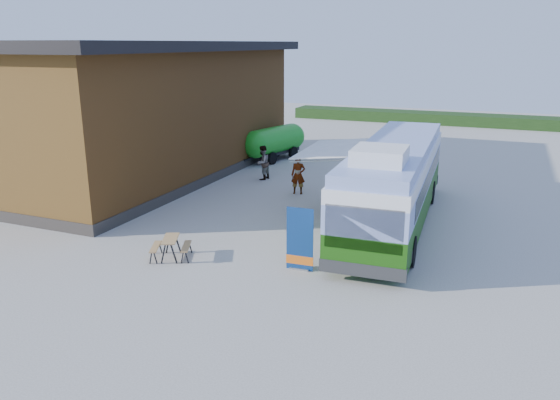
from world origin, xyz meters
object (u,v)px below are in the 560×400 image
at_px(bus, 394,181).
at_px(person_a, 298,175).
at_px(slurry_tanker, 274,141).
at_px(banner, 300,245).
at_px(person_b, 263,163).
at_px(picnic_table, 171,243).

height_order(bus, person_a, bus).
height_order(bus, slurry_tanker, bus).
xyz_separation_m(banner, person_a, (-3.50, 9.09, 0.08)).
height_order(person_a, slurry_tanker, slurry_tanker).
bearing_deg(slurry_tanker, banner, -50.27).
relative_size(person_b, slurry_tanker, 0.33).
xyz_separation_m(picnic_table, person_b, (-1.82, 11.94, 0.39)).
height_order(banner, person_b, banner).
bearing_deg(slurry_tanker, picnic_table, -65.20).
relative_size(banner, person_a, 1.12).
height_order(picnic_table, person_a, person_a).
bearing_deg(bus, picnic_table, -136.98).
distance_m(picnic_table, slurry_tanker, 17.41).
relative_size(person_a, slurry_tanker, 0.34).
bearing_deg(bus, banner, -110.93).
relative_size(bus, banner, 6.03).
bearing_deg(banner, person_a, 108.11).
distance_m(person_a, person_b, 3.56).
bearing_deg(picnic_table, person_b, 74.12).
xyz_separation_m(bus, banner, (-1.93, -5.95, -1.03)).
bearing_deg(banner, picnic_table, -173.08).
xyz_separation_m(banner, person_b, (-6.42, 11.14, 0.06)).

